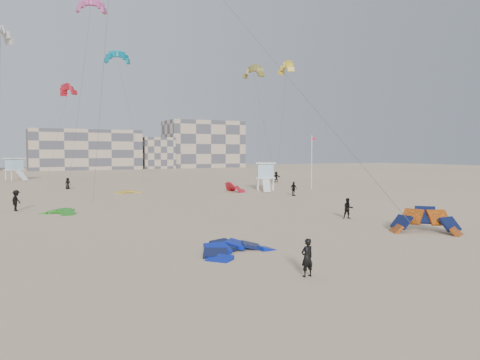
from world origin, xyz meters
name	(u,v)px	position (x,y,z in m)	size (l,w,h in m)	color
ground	(265,258)	(0.00, 0.00, 0.00)	(320.00, 320.00, 0.00)	tan
kite_ground_blue	(237,253)	(-0.77, 1.59, 0.00)	(4.01, 4.12, 1.03)	#0018B8
kite_ground_orange	(425,233)	(12.68, 1.61, 0.00)	(4.30, 3.52, 2.57)	#E1550D
kite_ground_green	(59,214)	(-7.43, 21.93, 0.00)	(2.91, 3.03, 0.77)	#1E8815
kite_ground_red_far	(235,192)	(15.45, 35.34, 0.00)	(3.53, 2.98, 2.13)	#C01439
kite_ground_yellow	(127,193)	(2.37, 39.71, 0.00)	(3.00, 3.15, 0.52)	gold
kitesurfer_main	(307,258)	(-0.16, -3.79, 0.80)	(0.58, 0.38, 1.60)	black
kitesurfer_b	(348,208)	(12.45, 8.94, 0.80)	(0.78, 0.61, 1.60)	black
kitesurfer_c	(16,201)	(-10.58, 25.65, 0.93)	(1.20, 0.69, 1.86)	black
kitesurfer_d	(294,189)	(19.24, 27.10, 0.84)	(0.98, 0.41, 1.68)	black
kitesurfer_e	(68,183)	(-3.68, 49.83, 0.81)	(0.79, 0.51, 1.62)	black
kitesurfer_f	(276,177)	(30.24, 49.59, 0.93)	(1.72, 0.55, 1.86)	black
kite_fly_grey	(1,34)	(-11.44, 32.08, 16.63)	(4.45, 4.43, 16.86)	white
kite_fly_pink	(91,7)	(-0.75, 45.53, 24.38)	(5.14, 5.06, 24.74)	#BE4886
kite_fly_olive	(253,73)	(16.07, 31.45, 14.92)	(6.00, 3.82, 14.97)	olive
kite_fly_yellow	(286,69)	(29.90, 45.98, 18.82)	(4.95, 9.60, 19.01)	gold
kite_fly_teal_b	(117,58)	(5.98, 61.72, 21.15)	(5.32, 7.57, 21.48)	#066184
kite_fly_red	(68,91)	(-2.51, 57.59, 14.71)	(5.48, 4.57, 15.09)	#C01439
lifeguard_tower_near	(265,177)	(20.19, 35.62, 1.88)	(3.59, 5.68, 3.80)	white
lifeguard_tower_far	(14,169)	(-10.08, 77.08, 2.06)	(3.93, 6.21, 4.15)	white
flagpole	(312,161)	(27.24, 34.81, 3.97)	(0.61, 0.09, 7.55)	white
condo_mid	(84,150)	(10.00, 130.00, 6.00)	(32.00, 16.00, 12.00)	tan
condo_east	(203,144)	(50.00, 132.00, 8.00)	(26.00, 14.00, 16.00)	tan
condo_fill_right	(156,153)	(32.00, 128.00, 5.00)	(10.00, 10.00, 10.00)	tan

